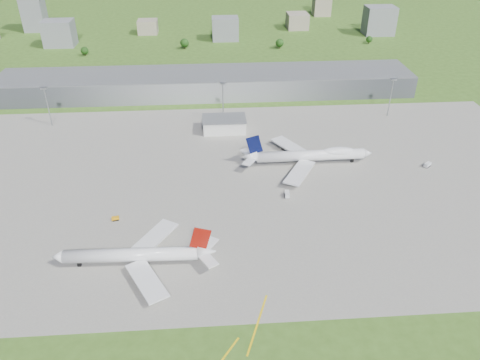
{
  "coord_description": "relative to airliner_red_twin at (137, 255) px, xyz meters",
  "views": [
    {
      "loc": [
        0.99,
        -166.16,
        128.49
      ],
      "look_at": [
        14.62,
        25.88,
        9.0
      ],
      "focal_mm": 35.0,
      "sensor_mm": 36.0,
      "label": 1
    }
  ],
  "objects": [
    {
      "name": "airliner_blue_quad",
      "position": [
        85.12,
        75.85,
        0.42
      ],
      "size": [
        71.37,
        56.14,
        18.68
      ],
      "rotation": [
        0.0,
        0.0,
        0.0
      ],
      "color": "silver",
      "rests_on": "ground"
    },
    {
      "name": "airliner_red_twin",
      "position": [
        0.0,
        0.0,
        0.0
      ],
      "size": [
        65.17,
        50.84,
        17.9
      ],
      "rotation": [
        0.0,
        0.0,
        3.11
      ],
      "color": "silver",
      "rests_on": "ground"
    },
    {
      "name": "van_white_far",
      "position": [
        148.44,
        67.92,
        -3.59
      ],
      "size": [
        4.79,
        4.37,
        2.33
      ],
      "rotation": [
        0.0,
        0.0,
        0.66
      ],
      "color": "silver",
      "rests_on": "ground"
    },
    {
      "name": "van_white_near",
      "position": [
        67.51,
        44.4,
        -3.51
      ],
      "size": [
        2.62,
        5.02,
        2.48
      ],
      "rotation": [
        0.0,
        0.0,
        1.48
      ],
      "color": "silver",
      "rests_on": "ground"
    },
    {
      "name": "apron",
      "position": [
        39.83,
        61.22,
        -4.73
      ],
      "size": [
        360.0,
        190.0,
        0.08
      ],
      "primitive_type": "cube",
      "color": "gray",
      "rests_on": "ground"
    },
    {
      "name": "tree_far_e",
      "position": [
        189.83,
        306.22,
        -0.23
      ],
      "size": [
        6.3,
        6.3,
        7.7
      ],
      "color": "#382314",
      "rests_on": "ground"
    },
    {
      "name": "terminal",
      "position": [
        29.83,
        186.22,
        2.73
      ],
      "size": [
        300.0,
        42.0,
        15.0
      ],
      "primitive_type": "cube",
      "color": "gray",
      "rests_on": "ground"
    },
    {
      "name": "ops_building",
      "position": [
        39.83,
        121.22,
        -0.77
      ],
      "size": [
        26.0,
        16.0,
        8.0
      ],
      "primitive_type": "cube",
      "color": "silver",
      "rests_on": "ground"
    },
    {
      "name": "bldg_tall_e",
      "position": [
        169.83,
        431.22,
        13.23
      ],
      "size": [
        20.0,
        18.0,
        36.0
      ],
      "primitive_type": "cube",
      "color": "gray",
      "rests_on": "ground"
    },
    {
      "name": "bldg_tall_w",
      "position": [
        -150.17,
        381.22,
        17.23
      ],
      "size": [
        22.0,
        20.0,
        44.0
      ],
      "primitive_type": "cube",
      "color": "slate",
      "rests_on": "ground"
    },
    {
      "name": "mast_center",
      "position": [
        39.83,
        136.22,
        12.94
      ],
      "size": [
        3.5,
        2.0,
        25.9
      ],
      "color": "gray",
      "rests_on": "ground"
    },
    {
      "name": "bldg_ce",
      "position": [
        129.83,
        371.22,
        3.23
      ],
      "size": [
        22.0,
        24.0,
        16.0
      ],
      "primitive_type": "cube",
      "color": "gray",
      "rests_on": "ground"
    },
    {
      "name": "bldg_c",
      "position": [
        49.83,
        331.22,
        6.23
      ],
      "size": [
        26.0,
        20.0,
        22.0
      ],
      "primitive_type": "cube",
      "color": "slate",
      "rests_on": "ground"
    },
    {
      "name": "tree_c",
      "position": [
        9.83,
        301.22,
        1.07
      ],
      "size": [
        8.1,
        8.1,
        9.9
      ],
      "color": "#382314",
      "rests_on": "ground"
    },
    {
      "name": "mast_east",
      "position": [
        149.83,
        136.22,
        12.94
      ],
      "size": [
        3.5,
        2.0,
        25.9
      ],
      "color": "gray",
      "rests_on": "ground"
    },
    {
      "name": "bldg_w",
      "position": [
        -110.17,
        321.22,
        7.23
      ],
      "size": [
        28.0,
        22.0,
        24.0
      ],
      "primitive_type": "cube",
      "color": "slate",
      "rests_on": "ground"
    },
    {
      "name": "ground",
      "position": [
        29.83,
        171.22,
        -4.77
      ],
      "size": [
        1400.0,
        1400.0,
        0.0
      ],
      "primitive_type": "plane",
      "color": "#385B1C",
      "rests_on": "ground"
    },
    {
      "name": "bldg_e",
      "position": [
        209.83,
        341.22,
        9.23
      ],
      "size": [
        30.0,
        22.0,
        28.0
      ],
      "primitive_type": "cube",
      "color": "slate",
      "rests_on": "ground"
    },
    {
      "name": "tree_e",
      "position": [
        99.83,
        296.22,
        0.74
      ],
      "size": [
        7.65,
        7.65,
        9.35
      ],
      "color": "#382314",
      "rests_on": "ground"
    },
    {
      "name": "tug_yellow",
      "position": [
        -13.84,
        30.74,
        -3.88
      ],
      "size": [
        3.69,
        2.59,
        1.69
      ],
      "rotation": [
        0.0,
        0.0,
        0.22
      ],
      "color": "orange",
      "rests_on": "ground"
    },
    {
      "name": "tree_w",
      "position": [
        -80.17,
        286.22,
        0.09
      ],
      "size": [
        6.75,
        6.75,
        8.25
      ],
      "color": "#382314",
      "rests_on": "ground"
    },
    {
      "name": "mast_west",
      "position": [
        -70.17,
        136.22,
        12.94
      ],
      "size": [
        3.5,
        2.0,
        25.9
      ],
      "color": "gray",
      "rests_on": "ground"
    },
    {
      "name": "bldg_cw",
      "position": [
        -30.17,
        361.22,
        2.23
      ],
      "size": [
        20.0,
        18.0,
        14.0
      ],
      "primitive_type": "cube",
      "color": "gray",
      "rests_on": "ground"
    }
  ]
}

